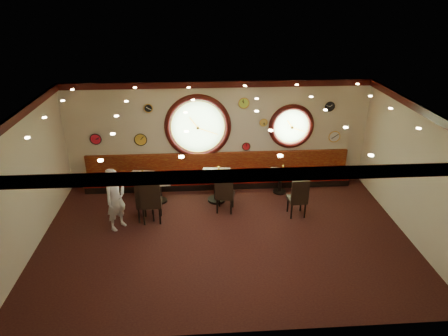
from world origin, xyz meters
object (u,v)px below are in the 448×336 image
(condiment_b_bottle, at_px, (162,177))
(table_d, at_px, (280,180))
(table_c, at_px, (216,184))
(condiment_a_bottle, at_px, (142,172))
(table_b, at_px, (160,188))
(condiment_d_pepper, at_px, (282,171))
(chair_a, at_px, (145,199))
(condiment_d_bottle, at_px, (283,168))
(table_a, at_px, (142,184))
(condiment_b_salt, at_px, (158,178))
(condiment_c_bottle, at_px, (219,170))
(condiment_c_pepper, at_px, (218,172))
(condiment_a_pepper, at_px, (140,175))
(chair_b, at_px, (151,199))
(condiment_d_salt, at_px, (277,170))
(condiment_a_salt, at_px, (138,173))
(condiment_c_salt, at_px, (212,171))
(waiter, at_px, (116,199))
(chair_d, at_px, (299,196))
(chair_c, at_px, (225,191))
(condiment_b_pepper, at_px, (159,180))

(condiment_b_bottle, bearing_deg, table_d, 4.38)
(table_c, relative_size, condiment_a_bottle, 5.98)
(table_b, xyz_separation_m, condiment_d_pepper, (3.55, 0.28, 0.30))
(chair_a, height_order, condiment_b_bottle, chair_a)
(table_d, distance_m, condiment_d_bottle, 0.35)
(table_a, relative_size, condiment_b_salt, 7.85)
(table_b, bearing_deg, condiment_c_bottle, -0.03)
(condiment_b_bottle, bearing_deg, condiment_c_pepper, -4.93)
(condiment_b_bottle, bearing_deg, condiment_a_pepper, 167.37)
(table_c, relative_size, table_d, 1.18)
(chair_b, xyz_separation_m, condiment_b_salt, (0.08, 1.18, 0.01))
(table_d, relative_size, condiment_d_salt, 8.61)
(condiment_a_bottle, bearing_deg, table_c, -10.19)
(condiment_c_pepper, xyz_separation_m, condiment_d_bottle, (1.92, 0.44, -0.16))
(table_d, xyz_separation_m, condiment_b_bottle, (-3.42, -0.26, 0.34))
(condiment_a_salt, xyz_separation_m, condiment_c_salt, (2.11, -0.29, 0.15))
(condiment_d_salt, relative_size, condiment_d_pepper, 0.87)
(condiment_c_pepper, bearing_deg, condiment_a_pepper, 172.80)
(table_a, relative_size, condiment_c_pepper, 6.57)
(chair_a, xyz_separation_m, condiment_a_salt, (-0.33, 1.30, 0.13))
(table_a, xyz_separation_m, waiter, (-0.43, -1.54, 0.36))
(chair_d, height_order, condiment_c_bottle, chair_d)
(chair_a, relative_size, condiment_a_salt, 6.34)
(condiment_b_salt, bearing_deg, table_b, -65.27)
(chair_a, xyz_separation_m, chair_c, (2.09, 0.28, 0.01))
(chair_b, height_order, condiment_d_bottle, chair_b)
(table_b, distance_m, condiment_c_salt, 1.57)
(table_c, distance_m, table_d, 1.95)
(table_a, distance_m, condiment_b_pepper, 0.69)
(condiment_d_bottle, xyz_separation_m, waiter, (-4.55, -1.63, 0.05))
(condiment_a_salt, distance_m, condiment_b_salt, 0.64)
(condiment_c_salt, distance_m, condiment_b_bottle, 1.41)
(condiment_a_pepper, xyz_separation_m, condiment_d_pepper, (4.10, 0.08, -0.05))
(table_c, height_order, condiment_d_bottle, table_c)
(condiment_d_salt, xyz_separation_m, condiment_c_pepper, (-1.75, -0.45, 0.21))
(table_b, xyz_separation_m, condiment_c_pepper, (1.67, -0.08, 0.50))
(condiment_c_salt, xyz_separation_m, condiment_b_bottle, (-1.40, 0.04, -0.16))
(condiment_a_pepper, height_order, condiment_d_bottle, condiment_d_bottle)
(chair_d, relative_size, condiment_a_bottle, 4.75)
(chair_a, distance_m, condiment_c_salt, 2.07)
(chair_c, bearing_deg, chair_b, -156.24)
(condiment_b_pepper, bearing_deg, condiment_a_pepper, 154.90)
(condiment_a_pepper, distance_m, condiment_d_bottle, 4.14)
(waiter, bearing_deg, condiment_b_salt, 2.62)
(chair_c, relative_size, condiment_a_salt, 6.47)
(table_a, xyz_separation_m, chair_d, (4.25, -1.34, 0.18))
(condiment_d_salt, height_order, condiment_c_pepper, condiment_c_pepper)
(table_c, xyz_separation_m, waiter, (-2.57, -1.21, 0.27))
(chair_b, bearing_deg, condiment_d_salt, 20.93)
(table_b, xyz_separation_m, condiment_b_salt, (-0.03, 0.07, 0.30))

